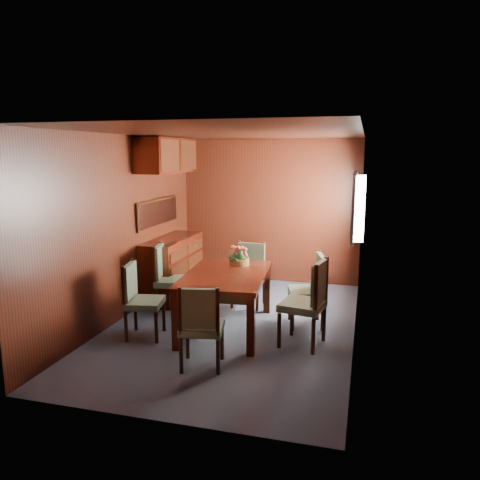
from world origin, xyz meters
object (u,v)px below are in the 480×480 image
(sideboard, at_px, (173,267))
(chair_left_near, at_px, (139,296))
(dining_table, at_px, (226,281))
(flower_centerpiece, at_px, (239,255))
(chair_head, at_px, (201,323))
(chair_right_near, at_px, (309,298))

(sideboard, height_order, chair_left_near, chair_left_near)
(sideboard, xyz_separation_m, chair_left_near, (0.27, -1.64, 0.05))
(dining_table, bearing_deg, flower_centerpiece, 79.36)
(sideboard, bearing_deg, chair_left_near, -80.68)
(sideboard, bearing_deg, flower_centerpiece, -29.65)
(chair_head, xyz_separation_m, flower_centerpiece, (-0.03, 1.56, 0.36))
(chair_left_near, height_order, chair_right_near, chair_right_near)
(chair_left_near, relative_size, chair_head, 1.01)
(chair_right_near, xyz_separation_m, flower_centerpiece, (-1.00, 0.68, 0.30))
(chair_right_near, relative_size, chair_head, 1.13)
(sideboard, bearing_deg, chair_right_near, -31.73)
(chair_left_near, relative_size, flower_centerpiece, 3.24)
(chair_left_near, xyz_separation_m, chair_right_near, (1.98, 0.25, 0.06))
(chair_right_near, bearing_deg, chair_left_near, 107.99)
(sideboard, distance_m, chair_right_near, 2.65)
(flower_centerpiece, bearing_deg, sideboard, 150.35)
(chair_head, relative_size, flower_centerpiece, 3.20)
(dining_table, xyz_separation_m, chair_right_near, (1.05, -0.24, -0.06))
(sideboard, xyz_separation_m, flower_centerpiece, (1.25, -0.71, 0.41))
(chair_left_near, distance_m, chair_right_near, 2.00)
(flower_centerpiece, bearing_deg, chair_left_near, -136.36)
(dining_table, height_order, chair_head, chair_head)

